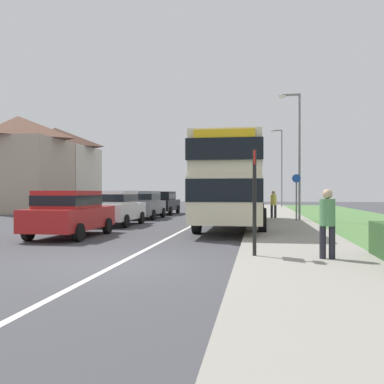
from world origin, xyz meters
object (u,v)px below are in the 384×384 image
Objects in this scene: cycle_route_sign at (296,195)px; street_lamp_far at (281,163)px; parked_car_grey at (144,204)px; street_lamp_mid at (297,148)px; bus_stop_sign at (254,195)px; double_decker_bus at (234,180)px; parked_car_black at (162,202)px; parked_car_white at (116,206)px; pedestrian_at_stop at (327,220)px; parked_car_red at (70,212)px; pedestrian_walking_away at (274,203)px.

street_lamp_far is at bearing 89.27° from cycle_route_sign.
parked_car_grey is 9.36m from street_lamp_mid.
bus_stop_sign is 32.73m from street_lamp_far.
street_lamp_mid is at bearing 49.73° from double_decker_bus.
parked_car_black is at bearing 142.43° from cycle_route_sign.
parked_car_white reaches higher than parked_car_grey.
pedestrian_at_stop is at bearing -66.81° from parked_car_black.
double_decker_bus is 11.50m from parked_car_black.
double_decker_bus is 5.19m from street_lamp_mid.
cycle_route_sign is at bearing 44.26° from parked_car_red.
parked_car_grey is at bearing 90.44° from parked_car_white.
bus_stop_sign reaches higher than pedestrian_at_stop.
bus_stop_sign is at bearing -32.04° from parked_car_red.
parked_car_red is 10.18m from parked_car_grey.
double_decker_bus is 9.81m from pedestrian_at_stop.
parked_car_red is 0.62× the size of street_lamp_mid.
double_decker_bus reaches higher than parked_car_black.
street_lamp_far reaches higher than parked_car_grey.
parked_car_white is at bearing -159.61° from cycle_route_sign.
pedestrian_at_stop is 14.61m from pedestrian_walking_away.
parked_car_black is 0.56× the size of street_lamp_far.
street_lamp_mid is 19.65m from street_lamp_far.
street_lamp_far is at bearing 69.18° from parked_car_white.
double_decker_bus reaches higher than parked_car_grey.
street_lamp_mid is (8.74, -1.37, 3.04)m from parked_car_grey.
pedestrian_walking_away reaches higher than parked_car_red.
pedestrian_walking_away is (7.45, 10.31, 0.07)m from parked_car_red.
parked_car_black is 11.20m from street_lamp_mid.
parked_car_white is 1.02× the size of parked_car_grey.
street_lamp_far is at bearing 89.52° from street_lamp_mid.
street_lamp_far is (8.97, 13.42, 3.53)m from parked_car_black.
parked_car_grey is at bearing 171.08° from street_lamp_mid.
pedestrian_walking_away is (7.52, 5.18, 0.07)m from parked_car_white.
parked_car_grey is at bearing -115.99° from street_lamp_far.
pedestrian_at_stop is 0.25× the size of street_lamp_mid.
cycle_route_sign is (8.71, -6.70, 0.53)m from parked_car_black.
parked_car_white is 1.56× the size of bus_stop_sign.
parked_car_black is at bearing 148.22° from pedestrian_walking_away.
cycle_route_sign is at bearing 20.39° from parked_car_white.
parked_car_white is 9.93m from street_lamp_mid.
street_lamp_far reaches higher than street_lamp_mid.
parked_car_grey reaches higher than parked_car_red.
double_decker_bus is at bearing 96.28° from bus_stop_sign.
pedestrian_walking_away is 0.22× the size of street_lamp_far.
parked_car_white is at bearing 90.78° from parked_car_red.
cycle_route_sign is at bearing -100.49° from street_lamp_mid.
parked_car_red is at bearing 152.14° from pedestrian_at_stop.
cycle_route_sign reaches higher than parked_car_white.
bus_stop_sign is 0.38× the size of street_lamp_mid.
parked_car_black is (-0.06, 4.85, -0.01)m from parked_car_grey.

